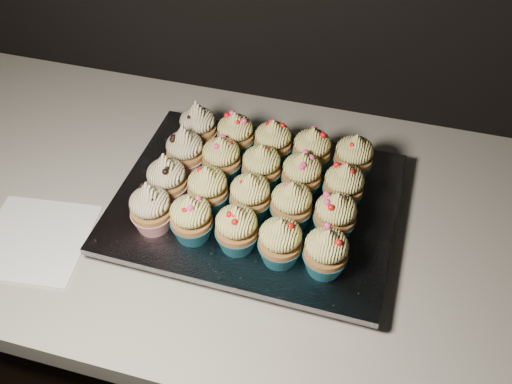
# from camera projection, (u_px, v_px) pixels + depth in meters

# --- Properties ---
(cabinet) EXTENTS (2.40, 0.60, 0.86)m
(cabinet) POSITION_uv_depth(u_px,v_px,m) (162.00, 327.00, 1.31)
(cabinet) COLOR black
(cabinet) RESTS_ON ground
(worktop) EXTENTS (2.44, 0.64, 0.04)m
(worktop) POSITION_uv_depth(u_px,v_px,m) (131.00, 192.00, 0.99)
(worktop) COLOR beige
(worktop) RESTS_ON cabinet
(napkin) EXTENTS (0.18, 0.18, 0.00)m
(napkin) POSITION_uv_depth(u_px,v_px,m) (35.00, 240.00, 0.89)
(napkin) COLOR white
(napkin) RESTS_ON worktop
(baking_tray) EXTENTS (0.41, 0.32, 0.02)m
(baking_tray) POSITION_uv_depth(u_px,v_px,m) (256.00, 209.00, 0.92)
(baking_tray) COLOR black
(baking_tray) RESTS_ON worktop
(foil_lining) EXTENTS (0.44, 0.35, 0.01)m
(foil_lining) POSITION_uv_depth(u_px,v_px,m) (256.00, 202.00, 0.91)
(foil_lining) COLOR silver
(foil_lining) RESTS_ON baking_tray
(cupcake_0) EXTENTS (0.06, 0.06, 0.10)m
(cupcake_0) POSITION_uv_depth(u_px,v_px,m) (151.00, 208.00, 0.84)
(cupcake_0) COLOR #AC171D
(cupcake_0) RESTS_ON foil_lining
(cupcake_1) EXTENTS (0.06, 0.06, 0.08)m
(cupcake_1) POSITION_uv_depth(u_px,v_px,m) (191.00, 218.00, 0.83)
(cupcake_1) COLOR #175B6F
(cupcake_1) RESTS_ON foil_lining
(cupcake_2) EXTENTS (0.06, 0.06, 0.08)m
(cupcake_2) POSITION_uv_depth(u_px,v_px,m) (237.00, 228.00, 0.81)
(cupcake_2) COLOR #175B6F
(cupcake_2) RESTS_ON foil_lining
(cupcake_3) EXTENTS (0.06, 0.06, 0.08)m
(cupcake_3) POSITION_uv_depth(u_px,v_px,m) (280.00, 241.00, 0.80)
(cupcake_3) COLOR #175B6F
(cupcake_3) RESTS_ON foil_lining
(cupcake_4) EXTENTS (0.06, 0.06, 0.08)m
(cupcake_4) POSITION_uv_depth(u_px,v_px,m) (326.00, 252.00, 0.78)
(cupcake_4) COLOR #175B6F
(cupcake_4) RESTS_ON foil_lining
(cupcake_5) EXTENTS (0.06, 0.06, 0.10)m
(cupcake_5) POSITION_uv_depth(u_px,v_px,m) (167.00, 179.00, 0.88)
(cupcake_5) COLOR #AC171D
(cupcake_5) RESTS_ON foil_lining
(cupcake_6) EXTENTS (0.06, 0.06, 0.08)m
(cupcake_6) POSITION_uv_depth(u_px,v_px,m) (208.00, 189.00, 0.87)
(cupcake_6) COLOR #175B6F
(cupcake_6) RESTS_ON foil_lining
(cupcake_7) EXTENTS (0.06, 0.06, 0.08)m
(cupcake_7) POSITION_uv_depth(u_px,v_px,m) (250.00, 196.00, 0.86)
(cupcake_7) COLOR #175B6F
(cupcake_7) RESTS_ON foil_lining
(cupcake_8) EXTENTS (0.06, 0.06, 0.08)m
(cupcake_8) POSITION_uv_depth(u_px,v_px,m) (291.00, 205.00, 0.84)
(cupcake_8) COLOR #175B6F
(cupcake_8) RESTS_ON foil_lining
(cupcake_9) EXTENTS (0.06, 0.06, 0.08)m
(cupcake_9) POSITION_uv_depth(u_px,v_px,m) (335.00, 215.00, 0.83)
(cupcake_9) COLOR #175B6F
(cupcake_9) RESTS_ON foil_lining
(cupcake_10) EXTENTS (0.06, 0.06, 0.10)m
(cupcake_10) POSITION_uv_depth(u_px,v_px,m) (185.00, 151.00, 0.92)
(cupcake_10) COLOR #AC171D
(cupcake_10) RESTS_ON foil_lining
(cupcake_11) EXTENTS (0.06, 0.06, 0.08)m
(cupcake_11) POSITION_uv_depth(u_px,v_px,m) (221.00, 159.00, 0.91)
(cupcake_11) COLOR #175B6F
(cupcake_11) RESTS_ON foil_lining
(cupcake_12) EXTENTS (0.06, 0.06, 0.08)m
(cupcake_12) POSITION_uv_depth(u_px,v_px,m) (261.00, 167.00, 0.90)
(cupcake_12) COLOR #175B6F
(cupcake_12) RESTS_ON foil_lining
(cupcake_13) EXTENTS (0.06, 0.06, 0.08)m
(cupcake_13) POSITION_uv_depth(u_px,v_px,m) (302.00, 175.00, 0.89)
(cupcake_13) COLOR #175B6F
(cupcake_13) RESTS_ON foil_lining
(cupcake_14) EXTENTS (0.06, 0.06, 0.08)m
(cupcake_14) POSITION_uv_depth(u_px,v_px,m) (344.00, 186.00, 0.87)
(cupcake_14) COLOR #175B6F
(cupcake_14) RESTS_ON foil_lining
(cupcake_15) EXTENTS (0.06, 0.06, 0.10)m
(cupcake_15) POSITION_uv_depth(u_px,v_px,m) (198.00, 126.00, 0.97)
(cupcake_15) COLOR #AC171D
(cupcake_15) RESTS_ON foil_lining
(cupcake_16) EXTENTS (0.06, 0.06, 0.08)m
(cupcake_16) POSITION_uv_depth(u_px,v_px,m) (235.00, 135.00, 0.95)
(cupcake_16) COLOR #175B6F
(cupcake_16) RESTS_ON foil_lining
(cupcake_17) EXTENTS (0.06, 0.06, 0.08)m
(cupcake_17) POSITION_uv_depth(u_px,v_px,m) (273.00, 142.00, 0.94)
(cupcake_17) COLOR #175B6F
(cupcake_17) RESTS_ON foil_lining
(cupcake_18) EXTENTS (0.06, 0.06, 0.08)m
(cupcake_18) POSITION_uv_depth(u_px,v_px,m) (312.00, 150.00, 0.93)
(cupcake_18) COLOR #175B6F
(cupcake_18) RESTS_ON foil_lining
(cupcake_19) EXTENTS (0.06, 0.06, 0.08)m
(cupcake_19) POSITION_uv_depth(u_px,v_px,m) (354.00, 157.00, 0.92)
(cupcake_19) COLOR #175B6F
(cupcake_19) RESTS_ON foil_lining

